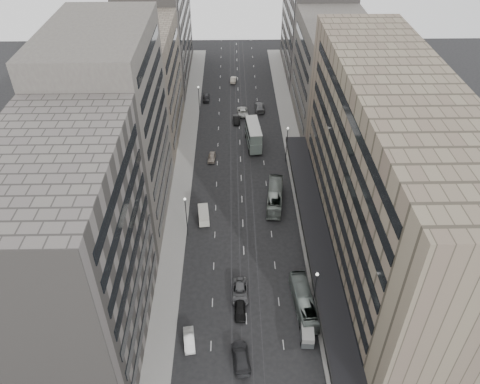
{
  "coord_description": "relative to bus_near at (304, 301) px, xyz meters",
  "views": [
    {
      "loc": [
        -1.72,
        -48.66,
        56.0
      ],
      "look_at": [
        -0.46,
        17.23,
        5.41
      ],
      "focal_mm": 35.0,
      "sensor_mm": 36.0,
      "label": 1
    }
  ],
  "objects": [
    {
      "name": "sedan_4",
      "position": [
        -14.69,
        39.98,
        -0.78
      ],
      "size": [
        1.86,
        4.05,
        1.34
      ],
      "primitive_type": "imported",
      "rotation": [
        0.0,
        0.0,
        -0.07
      ],
      "color": "#A89A8C",
      "rests_on": "ground"
    },
    {
      "name": "department_store",
      "position": [
        12.95,
        12.17,
        13.5
      ],
      "size": [
        19.2,
        60.0,
        30.0
      ],
      "color": "#7B6F5A",
      "rests_on": "ground"
    },
    {
      "name": "sedan_8",
      "position": [
        -17.0,
        68.48,
        -0.71
      ],
      "size": [
        1.87,
        4.38,
        1.47
      ],
      "primitive_type": "imported",
      "rotation": [
        0.0,
        0.0,
        0.03
      ],
      "color": "#242426",
      "rests_on": "ground"
    },
    {
      "name": "building_left_b",
      "position": [
        -30.0,
        23.17,
        15.55
      ],
      "size": [
        15.0,
        26.0,
        34.0
      ],
      "primitive_type": "cube",
      "color": "#524C47",
      "rests_on": "ground"
    },
    {
      "name": "ground",
      "position": [
        -8.5,
        4.17,
        -1.45
      ],
      "size": [
        220.0,
        220.0,
        0.0
      ],
      "primitive_type": "plane",
      "color": "black",
      "rests_on": "ground"
    },
    {
      "name": "sedan_2",
      "position": [
        -9.31,
        2.58,
        -0.7
      ],
      "size": [
        2.52,
        5.38,
        1.49
      ],
      "primitive_type": "imported",
      "rotation": [
        0.0,
        0.0,
        -0.01
      ],
      "color": "#57575A",
      "rests_on": "ground"
    },
    {
      "name": "building_left_c",
      "position": [
        -30.0,
        50.17,
        11.05
      ],
      "size": [
        15.0,
        28.0,
        25.0
      ],
      "primitive_type": "cube",
      "color": "gray",
      "rests_on": "ground"
    },
    {
      "name": "sedan_3",
      "position": [
        -9.42,
        -8.66,
        -0.64
      ],
      "size": [
        2.79,
        5.77,
        1.62
      ],
      "primitive_type": "imported",
      "rotation": [
        0.0,
        0.0,
        3.24
      ],
      "color": "#27282A",
      "rests_on": "ground"
    },
    {
      "name": "bus_far",
      "position": [
        -2.28,
        24.92,
        0.12
      ],
      "size": [
        3.98,
        11.49,
        3.14
      ],
      "primitive_type": "imported",
      "rotation": [
        0.0,
        0.0,
        3.02
      ],
      "color": "gray",
      "rests_on": "ground"
    },
    {
      "name": "double_decker",
      "position": [
        -5.49,
        45.71,
        1.35
      ],
      "size": [
        3.58,
        9.68,
        5.19
      ],
      "rotation": [
        0.0,
        0.0,
        0.08
      ],
      "color": "gray",
      "rests_on": "ground"
    },
    {
      "name": "sedan_5",
      "position": [
        -9.15,
        56.56,
        -0.73
      ],
      "size": [
        1.73,
        4.41,
        1.43
      ],
      "primitive_type": "imported",
      "rotation": [
        0.0,
        0.0,
        0.05
      ],
      "color": "black",
      "rests_on": "ground"
    },
    {
      "name": "building_right_far",
      "position": [
        13.0,
        86.17,
        12.55
      ],
      "size": [
        15.0,
        32.0,
        28.0
      ],
      "primitive_type": "cube",
      "color": "#625D58",
      "rests_on": "ground"
    },
    {
      "name": "lamp_left_far",
      "position": [
        -18.2,
        59.17,
        3.76
      ],
      "size": [
        0.44,
        0.44,
        8.32
      ],
      "color": "#262628",
      "rests_on": "ground"
    },
    {
      "name": "sidewalk_right",
      "position": [
        3.5,
        41.67,
        -1.37
      ],
      "size": [
        4.0,
        125.0,
        0.15
      ],
      "primitive_type": "cube",
      "color": "gray",
      "rests_on": "ground"
    },
    {
      "name": "bus_near",
      "position": [
        0.0,
        0.0,
        0.0
      ],
      "size": [
        3.26,
        10.55,
        2.89
      ],
      "primitive_type": "imported",
      "rotation": [
        0.0,
        0.0,
        3.22
      ],
      "color": "gray",
      "rests_on": "ground"
    },
    {
      "name": "lamp_right_near",
      "position": [
        1.2,
        -0.83,
        3.76
      ],
      "size": [
        0.44,
        0.44,
        8.32
      ],
      "color": "#262628",
      "rests_on": "ground"
    },
    {
      "name": "lamp_left_near",
      "position": [
        -18.2,
        16.17,
        3.76
      ],
      "size": [
        0.44,
        0.44,
        8.32
      ],
      "color": "#262628",
      "rests_on": "ground"
    },
    {
      "name": "sedan_7",
      "position": [
        -3.18,
        62.77,
        -0.6
      ],
      "size": [
        2.42,
        5.83,
        1.69
      ],
      "primitive_type": "imported",
      "rotation": [
        0.0,
        0.0,
        3.15
      ],
      "color": "slate",
      "rests_on": "ground"
    },
    {
      "name": "sedan_0",
      "position": [
        -9.38,
        -0.69,
        -0.73
      ],
      "size": [
        1.73,
        4.24,
        1.44
      ],
      "primitive_type": "imported",
      "rotation": [
        0.0,
        0.0,
        -0.01
      ],
      "color": "black",
      "rests_on": "ground"
    },
    {
      "name": "sedan_9",
      "position": [
        -9.74,
        79.88,
        -0.75
      ],
      "size": [
        1.8,
        4.36,
        1.4
      ],
      "primitive_type": "imported",
      "rotation": [
        0.0,
        0.0,
        3.07
      ],
      "color": "beige",
      "rests_on": "ground"
    },
    {
      "name": "building_right_mid",
      "position": [
        13.0,
        56.17,
        10.55
      ],
      "size": [
        15.0,
        28.0,
        24.0
      ],
      "primitive_type": "cube",
      "color": "#524C47",
      "rests_on": "ground"
    },
    {
      "name": "sedan_1",
      "position": [
        -16.49,
        -5.75,
        -0.76
      ],
      "size": [
        1.99,
        4.31,
        1.37
      ],
      "primitive_type": "imported",
      "rotation": [
        0.0,
        0.0,
        0.13
      ],
      "color": "white",
      "rests_on": "ground"
    },
    {
      "name": "vw_microbus",
      "position": [
        -0.15,
        -5.24,
        -0.23
      ],
      "size": [
        2.12,
        4.17,
        2.19
      ],
      "rotation": [
        0.0,
        0.0,
        -0.08
      ],
      "color": "#4D5153",
      "rests_on": "ground"
    },
    {
      "name": "building_left_a",
      "position": [
        -30.0,
        -3.83,
        13.55
      ],
      "size": [
        15.0,
        28.0,
        30.0
      ],
      "primitive_type": "cube",
      "color": "#625D58",
      "rests_on": "ground"
    },
    {
      "name": "sedan_6",
      "position": [
        -7.55,
        60.66,
        -0.67
      ],
      "size": [
        2.73,
        5.65,
        1.55
      ],
      "primitive_type": "imported",
      "rotation": [
        0.0,
        0.0,
        3.17
      ],
      "color": "silver",
      "rests_on": "ground"
    },
    {
      "name": "building_left_d",
      "position": [
        -30.0,
        83.17,
        12.55
      ],
      "size": [
        15.0,
        38.0,
        28.0
      ],
      "primitive_type": "cube",
      "color": "#625D58",
      "rests_on": "ground"
    },
    {
      "name": "lamp_right_far",
      "position": [
        1.2,
        39.17,
        3.76
      ],
      "size": [
        0.44,
        0.44,
        8.32
      ],
      "color": "#262628",
      "rests_on": "ground"
    },
    {
      "name": "panel_van",
      "position": [
        -15.57,
        19.91,
        -0.04
      ],
      "size": [
        2.34,
        4.22,
        2.56
      ],
      "rotation": [
        0.0,
        0.0,
        0.1
      ],
      "color": "beige",
      "rests_on": "ground"
    },
    {
      "name": "sidewalk_left",
      "position": [
        -20.5,
        41.67,
        -1.37
      ],
      "size": [
        4.0,
        125.0,
        0.15
      ],
      "primitive_type": "cube",
      "color": "gray",
      "rests_on": "ground"
    }
  ]
}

